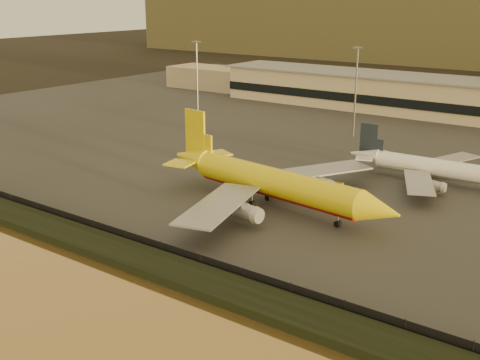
% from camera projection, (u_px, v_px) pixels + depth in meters
% --- Properties ---
extents(ground, '(900.00, 900.00, 0.00)m').
position_uv_depth(ground, '(204.00, 229.00, 106.35)').
color(ground, black).
rests_on(ground, ground).
extents(embankment, '(320.00, 7.00, 1.40)m').
position_uv_depth(embankment, '(134.00, 257.00, 93.04)').
color(embankment, black).
rests_on(embankment, ground).
extents(tarmac, '(320.00, 220.00, 0.20)m').
position_uv_depth(tarmac, '(406.00, 132.00, 179.58)').
color(tarmac, '#2D2D2D').
rests_on(tarmac, ground).
extents(perimeter_fence, '(300.00, 0.05, 2.20)m').
position_uv_depth(perimeter_fence, '(152.00, 246.00, 95.94)').
color(perimeter_fence, black).
rests_on(perimeter_fence, tarmac).
extents(terminal_building, '(202.00, 25.00, 12.60)m').
position_uv_depth(terminal_building, '(400.00, 94.00, 209.49)').
color(terminal_building, tan).
rests_on(terminal_building, tarmac).
extents(apron_light_masts, '(152.20, 12.20, 25.40)m').
position_uv_depth(apron_light_masts, '(438.00, 94.00, 151.08)').
color(apron_light_masts, slate).
rests_on(apron_light_masts, tarmac).
extents(dhl_cargo_jet, '(54.51, 53.01, 16.28)m').
position_uv_depth(dhl_cargo_jet, '(272.00, 183.00, 115.13)').
color(dhl_cargo_jet, yellow).
rests_on(dhl_cargo_jet, tarmac).
extents(white_narrowbody_jet, '(39.58, 38.69, 11.39)m').
position_uv_depth(white_narrowbody_jet, '(435.00, 168.00, 130.10)').
color(white_narrowbody_jet, white).
rests_on(white_narrowbody_jet, tarmac).
extents(gse_vehicle_yellow, '(3.98, 2.37, 1.67)m').
position_uv_depth(gse_vehicle_yellow, '(334.00, 186.00, 126.14)').
color(gse_vehicle_yellow, yellow).
rests_on(gse_vehicle_yellow, tarmac).
extents(gse_vehicle_white, '(4.13, 1.96, 1.83)m').
position_uv_depth(gse_vehicle_white, '(230.00, 164.00, 142.38)').
color(gse_vehicle_white, white).
rests_on(gse_vehicle_white, tarmac).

